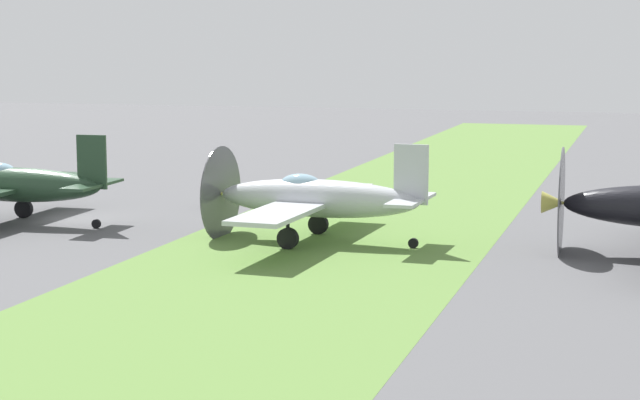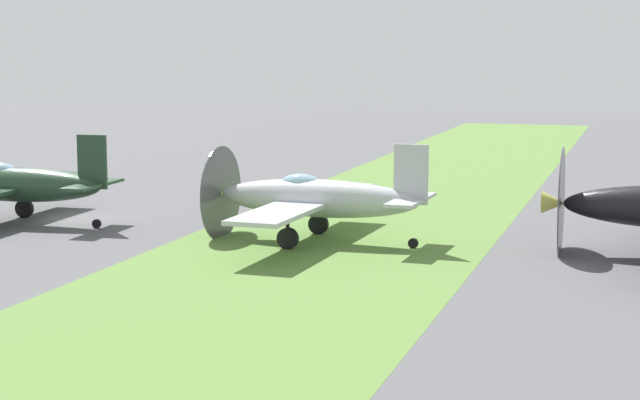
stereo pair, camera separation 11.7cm
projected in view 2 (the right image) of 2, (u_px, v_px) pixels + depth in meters
The scene contains 7 objects.
ground_plane at pixel (67, 221), 42.20m from camera, with size 160.00×160.00×0.00m, color #515154.
grass_verge at pixel (343, 236), 38.89m from camera, with size 120.00×11.00×0.01m, color #567A38.
airplane_lead at pixel (11, 184), 41.33m from camera, with size 10.41×8.26×3.72m.
airplane_wingman at pixel (314, 198), 37.52m from camera, with size 10.44×8.28×3.73m.
fuel_drum at pixel (210, 197), 45.99m from camera, with size 0.60×0.60×0.90m, color black.
supply_crate at pixel (35, 192), 48.36m from camera, with size 0.90×0.90×0.64m, color olive.
runway_marker_cone at pixel (264, 197), 47.37m from camera, with size 0.36×0.36×0.44m, color orange.
Camera 2 is at (-36.87, -21.83, 6.80)m, focal length 59.97 mm.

